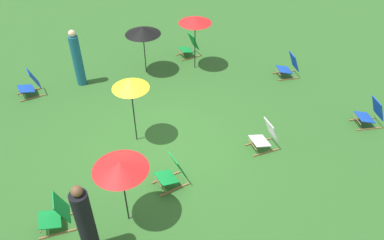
# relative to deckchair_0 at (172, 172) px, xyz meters

# --- Properties ---
(ground_plane) EXTENTS (40.00, 40.00, 0.00)m
(ground_plane) POSITION_rel_deckchair_0_xyz_m (-1.41, -0.01, -0.37)
(ground_plane) COLOR #2D6026
(deckchair_0) EXTENTS (0.53, 0.79, 0.83)m
(deckchair_0) POSITION_rel_deckchair_0_xyz_m (0.00, 0.00, 0.00)
(deckchair_0) COLOR olive
(deckchair_0) RESTS_ON ground
(deckchair_1) EXTENTS (0.57, 0.81, 0.83)m
(deckchair_1) POSITION_rel_deckchair_0_xyz_m (0.07, -2.64, 0.00)
(deckchair_1) COLOR olive
(deckchair_1) RESTS_ON ground
(deckchair_4) EXTENTS (0.50, 0.78, 0.83)m
(deckchair_4) POSITION_rel_deckchair_0_xyz_m (-5.42, 3.02, 0.00)
(deckchair_4) COLOR olive
(deckchair_4) RESTS_ON ground
(deckchair_5) EXTENTS (0.53, 0.79, 0.83)m
(deckchair_5) POSITION_rel_deckchair_0_xyz_m (-5.28, -2.48, 0.00)
(deckchair_5) COLOR olive
(deckchair_5) RESTS_ON ground
(deckchair_6) EXTENTS (0.68, 0.87, 0.83)m
(deckchair_6) POSITION_rel_deckchair_0_xyz_m (0.34, 5.86, 0.00)
(deckchair_6) COLOR olive
(deckchair_6) RESTS_ON ground
(deckchair_7) EXTENTS (0.64, 0.85, 0.83)m
(deckchair_7) POSITION_rel_deckchair_0_xyz_m (-2.73, 5.37, 0.00)
(deckchair_7) COLOR olive
(deckchair_7) RESTS_ON ground
(deckchair_8) EXTENTS (0.54, 0.80, 0.83)m
(deckchair_8) POSITION_rel_deckchair_0_xyz_m (-0.12, 2.68, 0.00)
(deckchair_8) COLOR olive
(deckchair_8) RESTS_ON ground
(umbrella_0) EXTENTS (1.15, 1.15, 1.66)m
(umbrella_0) POSITION_rel_deckchair_0_xyz_m (-5.02, 1.19, 1.16)
(umbrella_0) COLOR black
(umbrella_0) RESTS_ON ground
(umbrella_1) EXTENTS (0.92, 0.92, 1.95)m
(umbrella_1) POSITION_rel_deckchair_0_xyz_m (-1.86, -0.25, 1.43)
(umbrella_1) COLOR black
(umbrella_1) RESTS_ON ground
(umbrella_2) EXTENTS (1.11, 1.11, 1.72)m
(umbrella_2) POSITION_rel_deckchair_0_xyz_m (0.53, -1.26, 1.25)
(umbrella_2) COLOR black
(umbrella_2) RESTS_ON ground
(umbrella_3) EXTENTS (1.08, 1.08, 1.85)m
(umbrella_3) POSITION_rel_deckchair_0_xyz_m (-4.58, 2.82, 1.38)
(umbrella_3) COLOR black
(umbrella_3) RESTS_ON ground
(person_0) EXTENTS (0.41, 0.41, 1.88)m
(person_0) POSITION_rel_deckchair_0_xyz_m (-5.25, -0.95, 0.53)
(person_0) COLOR #195972
(person_0) RESTS_ON ground
(person_1) EXTENTS (0.34, 0.34, 1.90)m
(person_1) POSITION_rel_deckchair_0_xyz_m (0.97, -2.15, 0.52)
(person_1) COLOR black
(person_1) RESTS_ON ground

